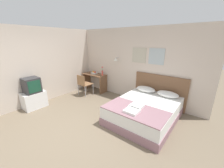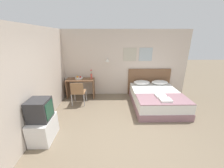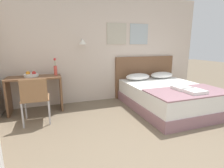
# 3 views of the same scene
# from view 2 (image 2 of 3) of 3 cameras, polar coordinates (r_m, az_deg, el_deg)

# --- Properties ---
(ground_plane) EXTENTS (24.00, 24.00, 0.00)m
(ground_plane) POSITION_cam_2_polar(r_m,az_deg,el_deg) (3.59, 7.20, -22.50)
(ground_plane) COLOR #756651
(wall_back) EXTENTS (5.45, 0.31, 2.65)m
(wall_back) POSITION_cam_2_polar(r_m,az_deg,el_deg) (5.68, 3.77, 8.49)
(wall_back) COLOR beige
(wall_back) RESTS_ON ground_plane
(wall_left) EXTENTS (0.06, 5.89, 2.65)m
(wall_left) POSITION_cam_2_polar(r_m,az_deg,el_deg) (3.38, -35.04, -2.63)
(wall_left) COLOR beige
(wall_left) RESTS_ON ground_plane
(bed) EXTENTS (1.64, 2.08, 0.53)m
(bed) POSITION_cam_2_polar(r_m,az_deg,el_deg) (5.19, 17.84, -5.87)
(bed) COLOR gray
(bed) RESTS_ON ground_plane
(headboard) EXTENTS (1.76, 0.06, 1.11)m
(headboard) POSITION_cam_2_polar(r_m,az_deg,el_deg) (6.03, 15.00, 0.91)
(headboard) COLOR brown
(headboard) RESTS_ON ground_plane
(pillow_left) EXTENTS (0.65, 0.39, 0.17)m
(pillow_left) POSITION_cam_2_polar(r_m,az_deg,el_deg) (5.67, 12.23, 0.64)
(pillow_left) COLOR white
(pillow_left) RESTS_ON bed
(pillow_right) EXTENTS (0.65, 0.39, 0.17)m
(pillow_right) POSITION_cam_2_polar(r_m,az_deg,el_deg) (5.88, 19.18, 0.66)
(pillow_right) COLOR white
(pillow_right) RESTS_ON bed
(throw_blanket) EXTENTS (1.59, 0.83, 0.02)m
(throw_blanket) POSITION_cam_2_polar(r_m,az_deg,el_deg) (4.56, 20.53, -5.82)
(throw_blanket) COLOR gray
(throw_blanket) RESTS_ON bed
(folded_towel_near_foot) EXTENTS (0.33, 0.32, 0.06)m
(folded_towel_near_foot) POSITION_cam_2_polar(r_m,az_deg,el_deg) (4.66, 19.60, -4.63)
(folded_towel_near_foot) COLOR white
(folded_towel_near_foot) RESTS_ON throw_blanket
(folded_towel_mid_bed) EXTENTS (0.34, 0.32, 0.06)m
(folded_towel_mid_bed) POSITION_cam_2_polar(r_m,az_deg,el_deg) (4.42, 21.30, -6.11)
(folded_towel_mid_bed) COLOR white
(folded_towel_mid_bed) RESTS_ON throw_blanket
(desk) EXTENTS (1.09, 0.49, 0.77)m
(desk) POSITION_cam_2_polar(r_m,az_deg,el_deg) (5.68, -12.89, -0.35)
(desk) COLOR brown
(desk) RESTS_ON ground_plane
(desk_chair) EXTENTS (0.48, 0.48, 0.86)m
(desk_chair) POSITION_cam_2_polar(r_m,az_deg,el_deg) (5.05, -13.92, -2.98)
(desk_chair) COLOR #8E6642
(desk_chair) RESTS_ON ground_plane
(fruit_bowl) EXTENTS (0.30, 0.30, 0.12)m
(fruit_bowl) POSITION_cam_2_polar(r_m,az_deg,el_deg) (5.65, -13.56, 2.48)
(fruit_bowl) COLOR silver
(fruit_bowl) RESTS_ON desk
(flower_vase) EXTENTS (0.07, 0.07, 0.38)m
(flower_vase) POSITION_cam_2_polar(r_m,az_deg,el_deg) (5.53, -8.57, 3.59)
(flower_vase) COLOR #D14C42
(flower_vase) RESTS_ON desk
(tv_stand) EXTENTS (0.47, 0.70, 0.55)m
(tv_stand) POSITION_cam_2_polar(r_m,az_deg,el_deg) (3.84, -26.68, -16.34)
(tv_stand) COLOR white
(tv_stand) RESTS_ON ground_plane
(television) EXTENTS (0.46, 0.47, 0.49)m
(television) POSITION_cam_2_polar(r_m,az_deg,el_deg) (3.58, -27.88, -9.43)
(television) COLOR #2D2D30
(television) RESTS_ON tv_stand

